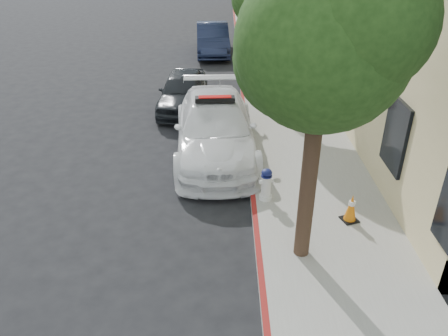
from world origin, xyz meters
TOP-DOWN VIEW (x-y plane):
  - ground at (0.00, 0.00)m, footprint 120.00×120.00m
  - sidewalk at (3.60, 10.00)m, footprint 3.20×50.00m
  - curb_strip at (2.06, 10.00)m, footprint 0.12×50.00m
  - tree_near at (2.93, -2.01)m, footprint 2.92×2.82m
  - police_car at (1.10, 2.68)m, footprint 2.57×5.68m
  - parked_car_mid at (-0.14, 6.36)m, footprint 1.77×4.03m
  - parked_car_far at (0.72, 14.44)m, footprint 1.90×4.74m
  - fire_hydrant at (2.35, -0.03)m, footprint 0.34×0.31m
  - traffic_cone at (4.14, -0.90)m, footprint 0.44×0.44m

SIDE VIEW (x-z plane):
  - ground at x=0.00m, z-range 0.00..0.00m
  - sidewalk at x=3.60m, z-range 0.00..0.15m
  - curb_strip at x=2.06m, z-range 0.00..0.15m
  - traffic_cone at x=4.14m, z-range 0.15..0.80m
  - fire_hydrant at x=2.35m, z-range 0.14..0.94m
  - parked_car_mid at x=-0.14m, z-range 0.00..1.35m
  - parked_car_far at x=0.72m, z-range 0.00..1.53m
  - police_car at x=1.10m, z-range -0.07..1.69m
  - tree_near at x=2.93m, z-range 1.46..7.08m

